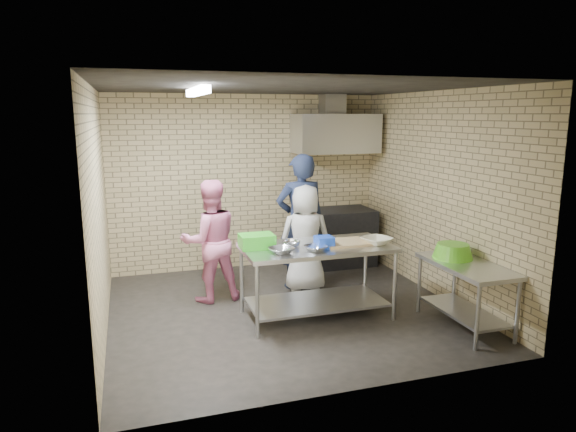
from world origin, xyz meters
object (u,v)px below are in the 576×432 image
object	(u,v)px
stove	(335,237)
bottle_green	(357,138)
green_crate	(257,241)
blue_tub	(324,242)
man_navy	(300,222)
woman_white	(305,238)
prep_table	(317,281)
side_counter	(465,295)
bottle_red	(334,137)
green_basin	(453,251)
woman_pink	(210,241)

from	to	relation	value
stove	bottle_green	world-z (taller)	bottle_green
bottle_green	green_crate	bearing A→B (deg)	-136.71
blue_tub	bottle_green	bearing A→B (deg)	57.69
man_navy	woman_white	size ratio (longest dim) A/B	1.27
green_crate	stove	bearing A→B (deg)	46.32
green_crate	blue_tub	distance (m)	0.78
prep_table	green_crate	bearing A→B (deg)	170.27
side_counter	green_crate	distance (m)	2.45
green_crate	bottle_red	xyz separation A→B (m)	(1.80, 2.07, 1.07)
bottle_red	bottle_green	world-z (taller)	bottle_red
bottle_green	man_navy	bearing A→B (deg)	-140.43
green_crate	green_basin	world-z (taller)	green_crate
man_navy	woman_pink	distance (m)	1.29
green_basin	man_navy	xyz separation A→B (m)	(-1.32, 1.64, 0.10)
blue_tub	woman_pink	bearing A→B (deg)	138.12
bottle_red	man_navy	bearing A→B (deg)	-130.29
blue_tub	green_basin	distance (m)	1.50
side_counter	woman_white	world-z (taller)	woman_white
side_counter	bottle_red	world-z (taller)	bottle_red
bottle_green	woman_pink	size ratio (longest dim) A/B	0.09
bottle_green	man_navy	world-z (taller)	bottle_green
green_crate	woman_pink	bearing A→B (deg)	116.63
green_crate	blue_tub	xyz separation A→B (m)	(0.75, -0.22, -0.01)
bottle_red	woman_pink	bearing A→B (deg)	-150.53
side_counter	bottle_green	size ratio (longest dim) A/B	8.00
prep_table	bottle_green	size ratio (longest dim) A/B	11.72
bottle_green	woman_white	bearing A→B (deg)	-136.27
blue_tub	bottle_green	xyz separation A→B (m)	(1.45, 2.29, 1.07)
bottle_red	bottle_green	bearing A→B (deg)	0.00
blue_tub	man_navy	distance (m)	1.19
prep_table	woman_pink	distance (m)	1.50
bottle_green	stove	bearing A→B (deg)	-151.93
bottle_red	bottle_green	xyz separation A→B (m)	(0.40, 0.00, -0.01)
woman_pink	woman_white	distance (m)	1.29
blue_tub	prep_table	bearing A→B (deg)	116.57
bottle_green	woman_pink	distance (m)	3.14
prep_table	green_basin	world-z (taller)	green_basin
stove	blue_tub	size ratio (longest dim) A/B	6.14
woman_pink	side_counter	bearing A→B (deg)	140.20
bottle_red	woman_white	xyz separation A→B (m)	(-0.92, -1.26, -1.29)
side_counter	green_crate	bearing A→B (deg)	157.34
woman_pink	woman_white	bearing A→B (deg)	173.32
side_counter	bottle_red	distance (m)	3.44
side_counter	green_crate	xyz separation A→B (m)	(-2.20, 0.92, 0.58)
green_crate	man_navy	distance (m)	1.30
stove	woman_pink	xyz separation A→B (m)	(-2.16, -1.01, 0.34)
woman_pink	woman_white	xyz separation A→B (m)	(1.29, -0.01, -0.06)
woman_pink	green_crate	bearing A→B (deg)	110.51
woman_pink	green_basin	bearing A→B (deg)	143.98
side_counter	green_crate	world-z (taller)	green_crate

